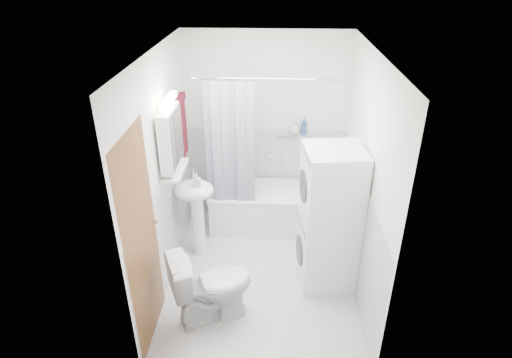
{
  "coord_description": "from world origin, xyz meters",
  "views": [
    {
      "loc": [
        0.11,
        -3.74,
        3.16
      ],
      "look_at": [
        -0.07,
        0.15,
        1.09
      ],
      "focal_mm": 30.0,
      "sensor_mm": 36.0,
      "label": 1
    }
  ],
  "objects_px": {
    "bathtub": "(265,206)",
    "sink": "(195,202)",
    "toilet": "(212,286)",
    "washer_dryer": "(329,220)"
  },
  "relations": [
    {
      "from": "bathtub",
      "to": "washer_dryer",
      "type": "distance_m",
      "value": 1.31
    },
    {
      "from": "bathtub",
      "to": "sink",
      "type": "height_order",
      "value": "sink"
    },
    {
      "from": "bathtub",
      "to": "sink",
      "type": "relative_size",
      "value": 1.32
    },
    {
      "from": "sink",
      "to": "washer_dryer",
      "type": "xyz_separation_m",
      "value": [
        1.43,
        -0.41,
        0.07
      ]
    },
    {
      "from": "bathtub",
      "to": "washer_dryer",
      "type": "relative_size",
      "value": 0.89
    },
    {
      "from": "sink",
      "to": "washer_dryer",
      "type": "bearing_deg",
      "value": -15.82
    },
    {
      "from": "bathtub",
      "to": "toilet",
      "type": "distance_m",
      "value": 1.67
    },
    {
      "from": "bathtub",
      "to": "toilet",
      "type": "xyz_separation_m",
      "value": [
        -0.46,
        -1.6,
        0.09
      ]
    },
    {
      "from": "toilet",
      "to": "bathtub",
      "type": "bearing_deg",
      "value": -40.74
    },
    {
      "from": "bathtub",
      "to": "washer_dryer",
      "type": "bearing_deg",
      "value": -56.69
    }
  ]
}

